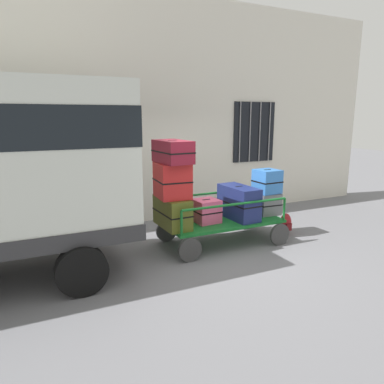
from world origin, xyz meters
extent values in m
plane|color=slate|center=(0.00, 0.00, 0.00)|extent=(40.00, 40.00, 0.00)
cube|color=silver|center=(0.00, 2.48, 2.50)|extent=(12.00, 0.30, 5.00)
cube|color=black|center=(2.46, 2.31, 2.00)|extent=(1.20, 0.04, 1.50)
cylinder|color=gray|center=(2.01, 2.27, 2.00)|extent=(0.03, 0.03, 1.50)
cylinder|color=gray|center=(2.31, 2.27, 2.00)|extent=(0.03, 0.03, 1.50)
cylinder|color=gray|center=(2.61, 2.27, 2.00)|extent=(0.03, 0.03, 1.50)
cylinder|color=gray|center=(2.91, 2.27, 2.00)|extent=(0.03, 0.03, 1.50)
cylinder|color=black|center=(-2.31, -0.63, 0.35)|extent=(0.70, 0.22, 0.70)
cube|color=#146023|center=(0.42, 0.31, 0.44)|extent=(2.20, 1.05, 0.05)
cylinder|color=#383838|center=(1.35, -0.23, 0.21)|extent=(0.42, 0.06, 0.42)
cylinder|color=#383838|center=(1.35, 0.86, 0.21)|extent=(0.42, 0.06, 0.42)
cylinder|color=#383838|center=(-0.51, -0.23, 0.21)|extent=(0.42, 0.06, 0.42)
cylinder|color=#383838|center=(-0.51, 0.86, 0.21)|extent=(0.42, 0.06, 0.42)
cylinder|color=#146023|center=(1.48, -0.17, 0.68)|extent=(0.04, 0.04, 0.42)
cylinder|color=#146023|center=(1.48, 0.80, 0.68)|extent=(0.04, 0.04, 0.42)
cylinder|color=#146023|center=(-0.64, -0.17, 0.68)|extent=(0.04, 0.04, 0.42)
cylinder|color=#146023|center=(-0.64, 0.80, 0.68)|extent=(0.04, 0.04, 0.42)
cylinder|color=#146023|center=(0.42, -0.17, 0.89)|extent=(2.12, 0.04, 0.04)
cylinder|color=#146023|center=(0.42, 0.80, 0.89)|extent=(2.12, 0.04, 0.04)
cube|color=#4C5119|center=(-0.60, 0.33, 0.73)|extent=(0.44, 0.87, 0.53)
cube|color=black|center=(-0.60, 0.33, 0.73)|extent=(0.45, 0.88, 0.02)
cube|color=black|center=(-0.60, 0.33, 0.99)|extent=(0.14, 0.04, 0.02)
cube|color=#B21E1E|center=(-0.60, 0.31, 1.31)|extent=(0.56, 0.65, 0.61)
cube|color=black|center=(-0.60, 0.31, 1.31)|extent=(0.57, 0.66, 0.02)
cube|color=black|center=(-0.60, 0.31, 1.61)|extent=(0.16, 0.04, 0.02)
cube|color=maroon|center=(-0.60, 0.28, 1.81)|extent=(0.50, 0.82, 0.38)
cube|color=black|center=(-0.60, 0.28, 1.81)|extent=(0.52, 0.83, 0.02)
cube|color=black|center=(-0.60, 0.28, 1.99)|extent=(0.16, 0.04, 0.02)
cube|color=#CC4C72|center=(0.08, 0.33, 0.68)|extent=(0.46, 0.47, 0.42)
cube|color=black|center=(0.08, 0.33, 0.68)|extent=(0.47, 0.48, 0.02)
cube|color=black|center=(0.08, 0.33, 0.89)|extent=(0.15, 0.04, 0.02)
cube|color=navy|center=(0.76, 0.30, 0.78)|extent=(0.46, 0.93, 0.62)
cube|color=black|center=(0.76, 0.30, 0.78)|extent=(0.47, 0.94, 0.02)
cube|color=black|center=(0.76, 0.30, 1.08)|extent=(0.15, 0.04, 0.02)
cube|color=slate|center=(1.44, 0.34, 0.68)|extent=(0.45, 0.50, 0.42)
cube|color=black|center=(1.44, 0.34, 0.68)|extent=(0.46, 0.51, 0.02)
cube|color=black|center=(1.44, 0.34, 0.89)|extent=(0.15, 0.04, 0.02)
cube|color=#3372C6|center=(1.44, 0.34, 1.13)|extent=(0.47, 0.47, 0.46)
cube|color=black|center=(1.44, 0.34, 1.13)|extent=(0.48, 0.48, 0.02)
cube|color=black|center=(1.44, 0.34, 1.36)|extent=(0.16, 0.04, 0.02)
ellipsoid|color=maroon|center=(1.88, 0.23, 0.22)|extent=(0.27, 0.19, 0.44)
cube|color=maroon|center=(1.88, 0.14, 0.18)|extent=(0.14, 0.06, 0.15)
camera|label=1|loc=(-2.83, -5.29, 2.40)|focal=33.00mm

